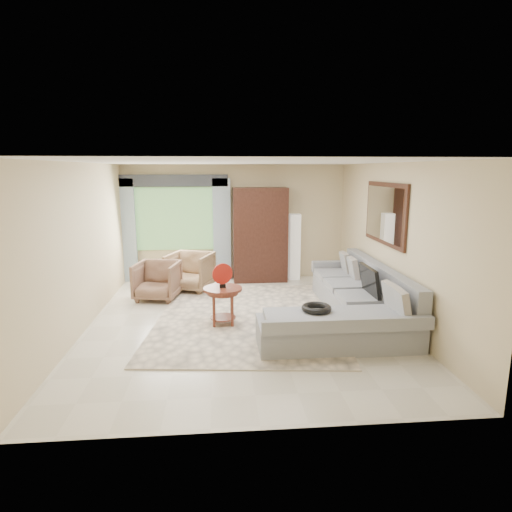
{
  "coord_description": "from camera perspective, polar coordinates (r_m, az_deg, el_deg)",
  "views": [
    {
      "loc": [
        -0.38,
        -6.72,
        2.5
      ],
      "look_at": [
        0.25,
        0.35,
        1.05
      ],
      "focal_mm": 30.0,
      "sensor_mm": 36.0,
      "label": 1
    }
  ],
  "objects": [
    {
      "name": "window",
      "position": [
        9.8,
        -10.78,
        4.89
      ],
      "size": [
        1.8,
        0.04,
        1.4
      ],
      "primitive_type": "cube",
      "color": "#669E59",
      "rests_on": "wall_back"
    },
    {
      "name": "curtain_right",
      "position": [
        9.69,
        -4.58,
        3.5
      ],
      "size": [
        0.4,
        0.08,
        2.3
      ],
      "primitive_type": "cube",
      "color": "#9EB7CC",
      "rests_on": "ground"
    },
    {
      "name": "armchair_left",
      "position": [
        8.54,
        -13.03,
        -3.21
      ],
      "size": [
        0.93,
        0.95,
        0.74
      ],
      "primitive_type": "imported",
      "rotation": [
        0.0,
        0.0,
        -0.19
      ],
      "color": "brown",
      "rests_on": "ground"
    },
    {
      "name": "garden_hose",
      "position": [
        6.22,
        8.06,
        -6.89
      ],
      "size": [
        0.43,
        0.43,
        0.09
      ],
      "primitive_type": "torus",
      "color": "black",
      "rests_on": "sectional_sofa"
    },
    {
      "name": "potted_plant",
      "position": [
        9.68,
        -14.24,
        -2.25
      ],
      "size": [
        0.51,
        0.46,
        0.5
      ],
      "primitive_type": "imported",
      "rotation": [
        0.0,
        0.0,
        -0.17
      ],
      "color": "#999999",
      "rests_on": "ground"
    },
    {
      "name": "curtain_left",
      "position": [
        9.9,
        -16.84,
        3.21
      ],
      "size": [
        0.4,
        0.08,
        2.3
      ],
      "primitive_type": "cube",
      "color": "#9EB7CC",
      "rests_on": "ground"
    },
    {
      "name": "red_disc",
      "position": [
        6.85,
        -4.5,
        -2.38
      ],
      "size": [
        0.33,
        0.15,
        0.34
      ],
      "primitive_type": "cylinder",
      "rotation": [
        1.57,
        0.0,
        0.37
      ],
      "color": "#A11910",
      "rests_on": "coffee_table"
    },
    {
      "name": "armchair_right",
      "position": [
        9.04,
        -8.79,
        -2.05
      ],
      "size": [
        1.09,
        1.11,
        0.79
      ],
      "primitive_type": "imported",
      "rotation": [
        0.0,
        0.0,
        -0.35
      ],
      "color": "#9E7B56",
      "rests_on": "ground"
    },
    {
      "name": "sectional_sofa",
      "position": [
        7.24,
        12.65,
        -6.58
      ],
      "size": [
        2.3,
        3.46,
        0.9
      ],
      "color": "gray",
      "rests_on": "ground"
    },
    {
      "name": "area_rug",
      "position": [
        7.41,
        -1.1,
        -8.08
      ],
      "size": [
        3.4,
        4.29,
        0.02
      ],
      "primitive_type": "cube",
      "rotation": [
        0.0,
        0.0,
        -0.1
      ],
      "color": "beige",
      "rests_on": "ground"
    },
    {
      "name": "ground",
      "position": [
        7.18,
        -1.76,
        -8.84
      ],
      "size": [
        6.0,
        6.0,
        0.0
      ],
      "primitive_type": "plane",
      "color": "silver",
      "rests_on": "ground"
    },
    {
      "name": "tv_screen",
      "position": [
        7.16,
        14.94,
        -3.24
      ],
      "size": [
        0.14,
        0.74,
        0.48
      ],
      "primitive_type": "cube",
      "rotation": [
        0.0,
        -0.17,
        0.0
      ],
      "color": "black",
      "rests_on": "sectional_sofa"
    },
    {
      "name": "floor_lamp",
      "position": [
        9.81,
        5.15,
        1.22
      ],
      "size": [
        0.24,
        0.24,
        1.5
      ],
      "primitive_type": "cube",
      "color": "silver",
      "rests_on": "ground"
    },
    {
      "name": "wall_mirror",
      "position": [
        7.66,
        16.81,
        5.44
      ],
      "size": [
        0.05,
        1.7,
        1.05
      ],
      "color": "black",
      "rests_on": "wall_right"
    },
    {
      "name": "valance",
      "position": [
        9.67,
        -11.01,
        9.85
      ],
      "size": [
        2.4,
        0.12,
        0.26
      ],
      "primitive_type": "cube",
      "color": "#1E232D",
      "rests_on": "wall_back"
    },
    {
      "name": "armoire",
      "position": [
        9.59,
        0.53,
        2.85
      ],
      "size": [
        1.2,
        0.55,
        2.1
      ],
      "primitive_type": "cube",
      "color": "black",
      "rests_on": "ground"
    },
    {
      "name": "coffee_table",
      "position": [
        6.99,
        -4.43,
        -6.58
      ],
      "size": [
        0.63,
        0.63,
        0.63
      ],
      "rotation": [
        0.0,
        0.0,
        -0.03
      ],
      "color": "#4B1B14",
      "rests_on": "ground"
    }
  ]
}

